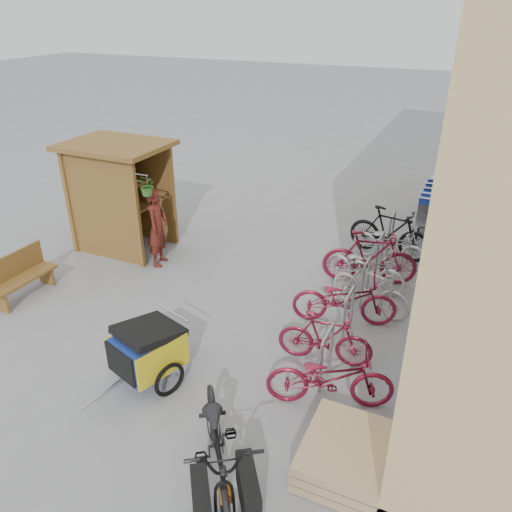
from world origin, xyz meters
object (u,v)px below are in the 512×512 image
at_px(kiosk, 116,182).
at_px(bike_6, 390,244).
at_px(bike_7, 390,232).
at_px(cargo_bike, 220,451).
at_px(person_kiosk, 157,227).
at_px(bike_2, 344,299).
at_px(bike_1, 325,338).
at_px(bike_3, 370,288).
at_px(bike_5, 370,258).
at_px(pallet_stack, 346,456).
at_px(child_trailer, 148,349).
at_px(bike_0, 330,377).
at_px(bike_4, 365,268).
at_px(shopping_carts, 436,200).
at_px(bench, 19,275).

height_order(kiosk, bike_6, kiosk).
bearing_deg(bike_7, cargo_bike, -174.78).
distance_m(person_kiosk, bike_2, 4.21).
xyz_separation_m(bike_1, bike_3, (0.30, 1.71, 0.03)).
height_order(cargo_bike, bike_5, cargo_bike).
xyz_separation_m(pallet_stack, child_trailer, (-3.07, 0.37, 0.33)).
xyz_separation_m(bike_0, bike_5, (-0.29, 3.60, 0.09)).
xyz_separation_m(bike_6, bike_7, (-0.08, 0.35, 0.12)).
relative_size(kiosk, bike_4, 1.51).
bearing_deg(child_trailer, bike_5, 79.57).
relative_size(kiosk, child_trailer, 1.47).
height_order(bike_1, bike_5, bike_5).
distance_m(bike_0, bike_6, 4.62).
relative_size(cargo_bike, bike_5, 1.24).
distance_m(shopping_carts, bike_1, 6.41).
bearing_deg(bike_2, kiosk, 64.14).
bearing_deg(bike_0, bike_3, -18.56).
bearing_deg(bike_0, bike_5, -14.80).
distance_m(shopping_carts, bike_0, 7.22).
bearing_deg(pallet_stack, bike_2, 106.24).
xyz_separation_m(bench, bike_0, (6.16, -0.34, 0.02)).
distance_m(bike_4, bike_6, 1.27).
xyz_separation_m(child_trailer, bike_3, (2.52, 3.16, -0.07)).
bearing_deg(person_kiosk, bike_0, -132.85).
bearing_deg(pallet_stack, bike_7, 96.57).
bearing_deg(shopping_carts, pallet_stack, -90.00).
height_order(pallet_stack, bike_5, bike_5).
relative_size(pallet_stack, bike_7, 0.65).
relative_size(cargo_bike, bike_1, 1.55).
relative_size(pallet_stack, bike_3, 0.77).
bearing_deg(child_trailer, bike_1, 51.16).
xyz_separation_m(person_kiosk, bike_2, (4.16, -0.53, -0.38)).
bearing_deg(shopping_carts, bike_1, -97.60).
xyz_separation_m(person_kiosk, bike_4, (4.21, 0.81, -0.41)).
xyz_separation_m(pallet_stack, bench, (-6.67, 1.32, 0.23)).
xyz_separation_m(shopping_carts, bike_2, (-0.87, -5.18, -0.17)).
bearing_deg(bike_4, bike_7, 5.46).
relative_size(cargo_bike, bike_3, 1.46).
height_order(cargo_bike, bike_3, cargo_bike).
relative_size(bike_5, bike_7, 1.00).
relative_size(bike_1, bike_2, 0.82).
bearing_deg(shopping_carts, bike_6, -103.20).
bearing_deg(person_kiosk, bike_4, -92.49).
height_order(child_trailer, cargo_bike, cargo_bike).
height_order(bike_3, bike_4, bike_3).
bearing_deg(cargo_bike, bike_7, 50.72).
height_order(bench, bike_5, bike_5).
relative_size(bench, person_kiosk, 0.81).
xyz_separation_m(shopping_carts, bike_7, (-0.68, -2.24, -0.08)).
relative_size(child_trailer, bike_5, 0.92).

